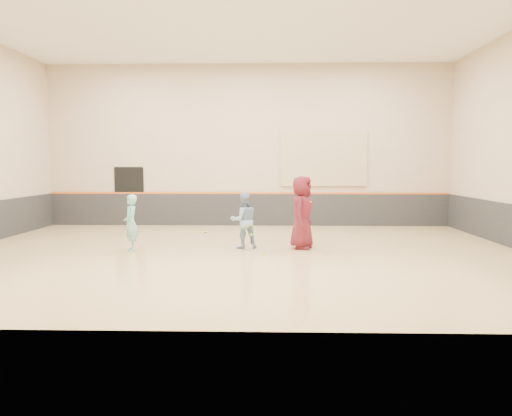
{
  "coord_description": "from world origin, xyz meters",
  "views": [
    {
      "loc": [
        0.81,
        -12.68,
        2.29
      ],
      "look_at": [
        0.45,
        0.4,
        1.15
      ],
      "focal_mm": 35.0,
      "sensor_mm": 36.0,
      "label": 1
    }
  ],
  "objects_px": {
    "instructor": "(244,220)",
    "young_man": "(302,212)",
    "girl": "(131,223)",
    "spare_racket": "(203,231)"
  },
  "relations": [
    {
      "from": "instructor",
      "to": "young_man",
      "type": "relative_size",
      "value": 0.77
    },
    {
      "from": "young_man",
      "to": "girl",
      "type": "bearing_deg",
      "value": 112.23
    },
    {
      "from": "instructor",
      "to": "spare_racket",
      "type": "xyz_separation_m",
      "value": [
        -1.53,
        3.08,
        -0.72
      ]
    },
    {
      "from": "girl",
      "to": "young_man",
      "type": "distance_m",
      "value": 4.58
    },
    {
      "from": "young_man",
      "to": "spare_racket",
      "type": "xyz_separation_m",
      "value": [
        -3.11,
        3.11,
        -0.95
      ]
    },
    {
      "from": "instructor",
      "to": "young_man",
      "type": "height_order",
      "value": "young_man"
    },
    {
      "from": "spare_racket",
      "to": "girl",
      "type": "bearing_deg",
      "value": -111.19
    },
    {
      "from": "instructor",
      "to": "young_man",
      "type": "bearing_deg",
      "value": 160.89
    },
    {
      "from": "girl",
      "to": "spare_racket",
      "type": "bearing_deg",
      "value": 135.92
    },
    {
      "from": "instructor",
      "to": "spare_racket",
      "type": "relative_size",
      "value": 2.42
    }
  ]
}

